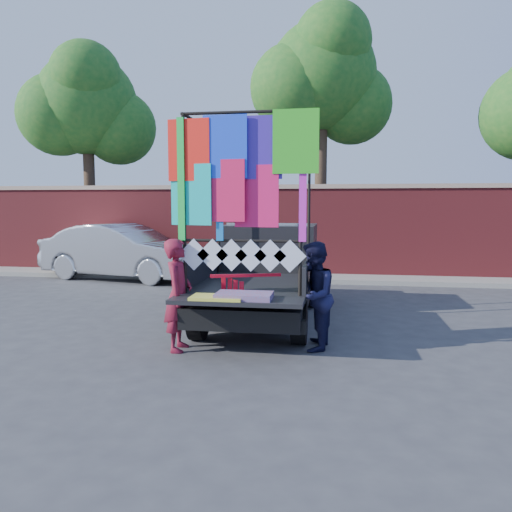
# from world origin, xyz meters

# --- Properties ---
(ground) EXTENTS (90.00, 90.00, 0.00)m
(ground) POSITION_xyz_m (0.00, 0.00, 0.00)
(ground) COLOR #38383A
(ground) RESTS_ON ground
(brick_wall) EXTENTS (30.00, 0.45, 2.61)m
(brick_wall) POSITION_xyz_m (0.00, 7.00, 1.33)
(brick_wall) COLOR maroon
(brick_wall) RESTS_ON ground
(curb) EXTENTS (30.00, 1.20, 0.12)m
(curb) POSITION_xyz_m (0.00, 6.30, 0.06)
(curb) COLOR gray
(curb) RESTS_ON ground
(tree_left) EXTENTS (4.20, 3.30, 7.05)m
(tree_left) POSITION_xyz_m (-6.48, 8.12, 5.12)
(tree_left) COLOR #38281C
(tree_left) RESTS_ON ground
(tree_mid) EXTENTS (4.20, 3.30, 7.73)m
(tree_mid) POSITION_xyz_m (1.02, 8.12, 5.70)
(tree_mid) COLOR #38281C
(tree_mid) RESTS_ON ground
(pickup_truck) EXTENTS (2.10, 5.27, 3.32)m
(pickup_truck) POSITION_xyz_m (0.19, 2.14, 0.84)
(pickup_truck) COLOR black
(pickup_truck) RESTS_ON ground
(sedan) EXTENTS (4.85, 2.54, 1.52)m
(sedan) POSITION_xyz_m (-4.29, 5.74, 0.76)
(sedan) COLOR #B5B8BC
(sedan) RESTS_ON ground
(woman) EXTENTS (0.42, 0.61, 1.59)m
(woman) POSITION_xyz_m (-0.71, -0.50, 0.79)
(woman) COLOR maroon
(woman) RESTS_ON ground
(man) EXTENTS (0.64, 0.79, 1.55)m
(man) POSITION_xyz_m (1.18, -0.18, 0.77)
(man) COLOR #161637
(man) RESTS_ON ground
(streamer_bundle) EXTENTS (0.97, 0.36, 0.69)m
(streamer_bundle) POSITION_xyz_m (0.12, -0.35, 0.87)
(streamer_bundle) COLOR red
(streamer_bundle) RESTS_ON ground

